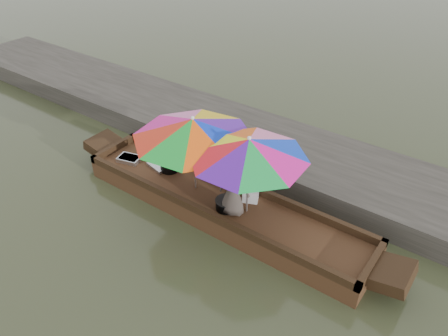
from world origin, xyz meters
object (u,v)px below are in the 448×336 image
Objects in this scene: boat_hull at (221,206)px; vendor at (233,187)px; tray_scallop at (159,166)px; umbrella_bow at (194,154)px; charcoal_grill at (226,205)px; cooking_pot at (169,166)px; supply_bag at (251,195)px; tray_crayfish at (129,159)px; umbrella_stern at (248,176)px.

boat_hull is 5.13× the size of vendor.
tray_scallop is 0.21× the size of umbrella_bow.
charcoal_grill is at bearing -10.64° from umbrella_bow.
supply_bag reaches higher than cooking_pot.
tray_scallop is at bearing 171.70° from charcoal_grill.
vendor is at bearing -1.94° from tray_crayfish.
tray_scallop is 1.21× the size of charcoal_grill.
cooking_pot is 0.32× the size of vendor.
tray_scallop is 2.15m from vendor.
boat_hull is 1.12m from umbrella_bow.
umbrella_stern reaches higher than tray_scallop.
boat_hull is 1.11m from umbrella_stern.
umbrella_bow is at bearing 169.36° from charcoal_grill.
tray_crayfish is 1.88m from umbrella_bow.
umbrella_bow is at bearing -6.42° from tray_scallop.
umbrella_stern reaches higher than charcoal_grill.
charcoal_grill is 0.19× the size of umbrella_stern.
tray_crayfish is 0.23× the size of umbrella_stern.
vendor is 0.32m from umbrella_stern.
umbrella_stern is at bearing -3.05° from tray_scallop.
umbrella_bow is at bearing -25.62° from vendor.
vendor is (-0.07, -0.47, 0.44)m from supply_bag.
tray_crayfish is at bearing -177.98° from boat_hull.
supply_bag reaches higher than boat_hull.
boat_hull is 2.34m from tray_crayfish.
cooking_pot is 0.26m from tray_scallop.
umbrella_bow is (-1.00, 0.17, 0.20)m from vendor.
cooking_pot is 1.32× the size of supply_bag.
umbrella_stern is at bearing -69.67° from supply_bag.
supply_bag is at bearing 15.64° from umbrella_bow.
tray_crayfish is at bearing -172.24° from supply_bag.
boat_hull is at bearing 180.00° from umbrella_stern.
charcoal_grill is (1.66, -0.32, -0.01)m from cooking_pot.
tray_crayfish is 1.00× the size of tray_scallop.
boat_hull is 0.39m from charcoal_grill.
tray_scallop is 0.23× the size of umbrella_stern.
boat_hull is 15.88× the size of cooking_pot.
supply_bag is 1.28m from umbrella_bow.
boat_hull is at bearing -6.42° from cooking_pot.
umbrella_stern reaches higher than cooking_pot.
umbrella_bow reaches higher than supply_bag.
cooking_pot is at bearing 168.91° from umbrella_bow.
vendor is (2.73, -0.09, 0.53)m from tray_crayfish.
umbrella_bow reaches higher than vendor.
umbrella_bow is 1.09× the size of umbrella_stern.
umbrella_bow is (-0.84, 0.16, 0.68)m from charcoal_grill.
umbrella_stern is (1.99, -0.16, 0.68)m from cooking_pot.
tray_scallop is (-0.25, -0.04, -0.07)m from cooking_pot.
boat_hull is 15.24× the size of charcoal_grill.
charcoal_grill is at bearing -21.68° from vendor.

